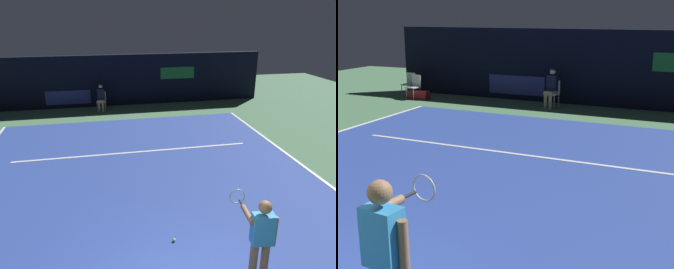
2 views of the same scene
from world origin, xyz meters
The scene contains 8 objects.
ground_plane centered at (0.00, 4.84, 0.00)m, with size 30.54×30.54×0.00m, color #4C7A56.
court_surface centered at (0.00, 4.84, 0.01)m, with size 10.34×11.68×0.01m, color #2D479E.
line_sideline_left centered at (5.12, 4.84, 0.01)m, with size 0.10×11.68×0.01m, color white.
line_service centered at (0.00, 6.89, 0.01)m, with size 8.07×0.10×0.01m, color white.
back_wall centered at (0.00, 13.40, 1.30)m, with size 15.11×0.33×2.60m.
tennis_player centered at (1.47, 0.58, 0.99)m, with size 0.53×0.97×1.73m.
line_judge_on_chair centered at (-1.02, 12.46, 0.69)m, with size 0.49×0.57×1.32m.
tennis_ball centered at (0.29, 2.00, 0.05)m, with size 0.07×0.07×0.07m, color #CCE033.
Camera 1 is at (-1.00, -3.55, 4.57)m, focal length 34.89 mm.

